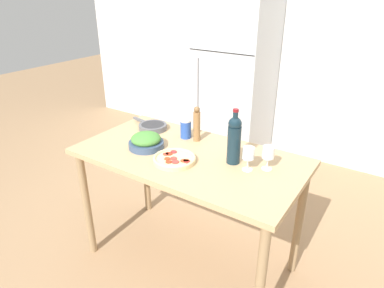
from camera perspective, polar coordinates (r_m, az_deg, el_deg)
The scene contains 12 objects.
ground_plane at distance 2.78m, azimuth -0.48°, elevation -18.65°, with size 14.00×14.00×0.00m, color #9E7A56.
wall_back at distance 4.10m, azimuth 17.78°, elevation 15.23°, with size 6.40×0.06×2.60m.
refrigerator at distance 4.02m, azimuth 7.08°, elevation 10.14°, with size 0.77×0.74×1.79m.
prep_counter at distance 2.30m, azimuth -0.55°, elevation -4.16°, with size 1.50×0.79×0.91m.
wine_bottle at distance 2.10m, azimuth 7.05°, elevation 0.85°, with size 0.08×0.08×0.35m.
wine_glass_near at distance 2.05m, azimuth 9.38°, elevation -1.71°, with size 0.07×0.07×0.15m.
wine_glass_far at distance 2.08m, azimuth 12.60°, elevation -1.58°, with size 0.07×0.07×0.15m.
pepper_mill at distance 2.40m, azimuth 0.80°, elevation 3.28°, with size 0.05×0.05×0.26m.
salad_bowl at distance 2.34m, azimuth -7.66°, elevation 0.46°, with size 0.24×0.24×0.11m.
homemade_pizza at distance 2.16m, azimuth -2.94°, elevation -2.51°, with size 0.27×0.27×0.03m.
salt_canister at distance 2.47m, azimuth -1.05°, elevation 2.58°, with size 0.08×0.08×0.14m.
cast_iron_skillet at distance 2.65m, azimuth -6.58°, elevation 2.91°, with size 0.34×0.21×0.04m.
Camera 1 is at (1.13, -1.66, 1.92)m, focal length 32.00 mm.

